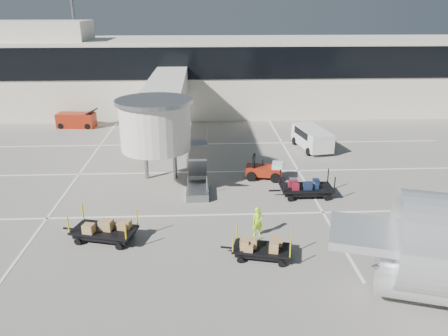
{
  "coord_description": "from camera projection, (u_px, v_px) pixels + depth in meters",
  "views": [
    {
      "loc": [
        -0.93,
        -20.84,
        11.4
      ],
      "look_at": [
        0.27,
        4.44,
        2.0
      ],
      "focal_mm": 35.0,
      "sensor_mm": 36.0,
      "label": 1
    }
  ],
  "objects": [
    {
      "name": "box_cart_near",
      "position": [
        262.0,
        248.0,
        20.89
      ],
      "size": [
        3.5,
        1.98,
        1.34
      ],
      "rotation": [
        0.0,
        0.0,
        -0.23
      ],
      "color": "black",
      "rests_on": "ground"
    },
    {
      "name": "belt_loader",
      "position": [
        77.0,
        120.0,
        43.53
      ],
      "size": [
        4.05,
        1.91,
        1.89
      ],
      "rotation": [
        0.0,
        0.0,
        -0.1
      ],
      "color": "maroon",
      "rests_on": "ground"
    },
    {
      "name": "suitcase_cart",
      "position": [
        308.0,
        188.0,
        27.7
      ],
      "size": [
        4.03,
        1.65,
        1.58
      ],
      "rotation": [
        0.0,
        0.0,
        0.01
      ],
      "color": "black",
      "rests_on": "ground"
    },
    {
      "name": "box_cart_far",
      "position": [
        102.0,
        231.0,
        22.43
      ],
      "size": [
        4.05,
        2.38,
        1.55
      ],
      "rotation": [
        0.0,
        0.0,
        -0.26
      ],
      "color": "black",
      "rests_on": "ground"
    },
    {
      "name": "ground_worker",
      "position": [
        258.0,
        222.0,
        22.85
      ],
      "size": [
        0.65,
        0.49,
        1.61
      ],
      "primitive_type": "imported",
      "rotation": [
        0.0,
        0.0,
        0.2
      ],
      "color": "#A8F91A",
      "rests_on": "ground"
    },
    {
      "name": "terminal",
      "position": [
        208.0,
        74.0,
        50.12
      ],
      "size": [
        64.0,
        12.11,
        15.2
      ],
      "color": "beige",
      "rests_on": "ground"
    },
    {
      "name": "minivan",
      "position": [
        311.0,
        137.0,
        36.85
      ],
      "size": [
        2.7,
        4.92,
        1.77
      ],
      "rotation": [
        0.0,
        0.0,
        0.18
      ],
      "color": "white",
      "rests_on": "ground"
    },
    {
      "name": "lane_markings",
      "position": [
        208.0,
        170.0,
        32.23
      ],
      "size": [
        40.0,
        30.0,
        0.02
      ],
      "color": "white",
      "rests_on": "ground"
    },
    {
      "name": "ground",
      "position": [
        223.0,
        231.0,
        23.53
      ],
      "size": [
        140.0,
        140.0,
        0.0
      ],
      "primitive_type": "plane",
      "color": "#A09A8F",
      "rests_on": "ground"
    },
    {
      "name": "baggage_tug",
      "position": [
        265.0,
        170.0,
        30.58
      ],
      "size": [
        2.73,
        2.05,
        1.66
      ],
      "rotation": [
        0.0,
        0.0,
        -0.21
      ],
      "color": "maroon",
      "rests_on": "ground"
    },
    {
      "name": "jet_bridge",
      "position": [
        164.0,
        105.0,
        33.34
      ],
      "size": [
        5.7,
        20.4,
        6.03
      ],
      "color": "silver",
      "rests_on": "ground"
    }
  ]
}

